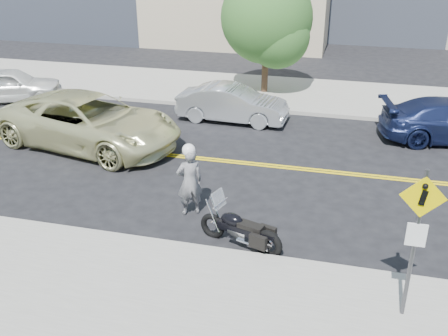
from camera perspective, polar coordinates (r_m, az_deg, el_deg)
name	(u,v)px	position (r m, az deg, el deg)	size (l,w,h in m)	color
ground_plane	(251,164)	(16.47, 2.95, 0.47)	(120.00, 120.00, 0.00)	black
sidewalk_near	(171,321)	(10.29, -5.78, -16.20)	(60.00, 5.00, 0.15)	#9E9B91
sidewalk_far	(285,94)	(23.39, 6.67, 8.05)	(60.00, 5.00, 0.15)	#9E9B91
pedestrian_sign	(417,231)	(9.80, 20.24, -6.50)	(0.78, 0.08, 3.00)	#4C4C51
motorcyclist	(190,180)	(13.26, -3.77, -1.28)	(0.80, 0.72, 1.95)	#B2B2B7
motorcycle	(241,222)	(12.06, 1.81, -5.93)	(2.09, 0.63, 1.27)	black
suv	(89,122)	(18.04, -14.44, 4.92)	(2.90, 6.29, 1.75)	beige
parked_car_white	(11,85)	(24.07, -22.21, 8.39)	(1.65, 4.10, 1.40)	white
parked_car_silver	(232,104)	(19.92, 0.92, 7.03)	(1.45, 4.16, 1.37)	#B4B9BC
tree_far_a	(267,18)	(22.69, 4.67, 16.01)	(3.83, 3.83, 5.24)	#382619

